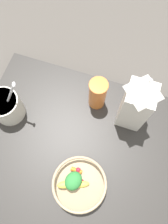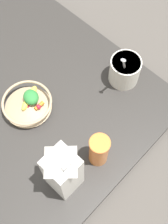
{
  "view_description": "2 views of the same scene",
  "coord_description": "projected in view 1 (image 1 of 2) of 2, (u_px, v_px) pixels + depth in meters",
  "views": [
    {
      "loc": [
        -0.0,
        -0.02,
        0.88
      ],
      "look_at": [
        0.08,
        -0.28,
        0.13
      ],
      "focal_mm": 35.0,
      "sensor_mm": 36.0,
      "label": 1
    },
    {
      "loc": [
        -0.22,
        -0.57,
        1.14
      ],
      "look_at": [
        0.13,
        -0.24,
        0.12
      ],
      "focal_mm": 50.0,
      "sensor_mm": 36.0,
      "label": 2
    }
  ],
  "objects": [
    {
      "name": "drinking_cup",
      "position": [
        97.0,
        94.0,
        0.84
      ],
      "size": [
        0.07,
        0.07,
        0.16
      ],
      "color": "orange",
      "rests_on": "countertop"
    },
    {
      "name": "yogurt_tub",
      "position": [
        6.0,
        106.0,
        0.84
      ],
      "size": [
        0.15,
        0.12,
        0.24
      ],
      "color": "silver",
      "rests_on": "countertop"
    },
    {
      "name": "countertop",
      "position": [
        82.0,
        198.0,
        0.81
      ],
      "size": [
        0.98,
        0.98,
        0.03
      ],
      "color": "#2D2B28",
      "rests_on": "ground_plane"
    },
    {
      "name": "fruit_bowl",
      "position": [
        78.0,
        184.0,
        0.77
      ],
      "size": [
        0.19,
        0.19,
        0.08
      ],
      "color": "tan",
      "rests_on": "countertop"
    },
    {
      "name": "milk_carton",
      "position": [
        136.0,
        104.0,
        0.76
      ],
      "size": [
        0.1,
        0.1,
        0.29
      ],
      "color": "silver",
      "rests_on": "countertop"
    },
    {
      "name": "ground_plane",
      "position": [
        82.0,
        197.0,
        0.82
      ],
      "size": [
        6.0,
        6.0,
        0.0
      ],
      "primitive_type": "plane",
      "color": "#4C4742"
    }
  ]
}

